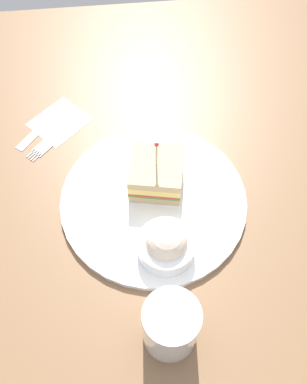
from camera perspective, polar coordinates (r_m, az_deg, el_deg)
The scene contains 8 objects.
ground_plane at distance 71.07cm, azimuth 0.00°, elevation -1.70°, with size 102.28×102.28×2.00cm, color brown.
plate at distance 69.75cm, azimuth 0.00°, elevation -1.08°, with size 29.53×29.53×1.04cm, color white.
sandwich_half_center at distance 68.76cm, azimuth 0.37°, elevation 2.46°, with size 9.61×9.53×10.33cm.
coleslaw_bowl at distance 63.15cm, azimuth 1.68°, elevation -6.84°, with size 8.37×8.37×6.02cm.
drink_glass at distance 58.30cm, azimuth 2.55°, elevation -17.13°, with size 7.20×7.20×9.74cm.
napkin at distance 81.64cm, azimuth -12.14°, elevation 8.94°, with size 9.05×8.15×0.15cm, color white.
fork at distance 79.10cm, azimuth -13.24°, elevation 6.56°, with size 10.50×10.08×0.35cm.
knife at distance 81.24cm, azimuth -14.62°, elevation 7.97°, with size 10.20×8.71×0.35cm.
Camera 1 is at (35.12, -3.63, 60.68)cm, focal length 40.97 mm.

